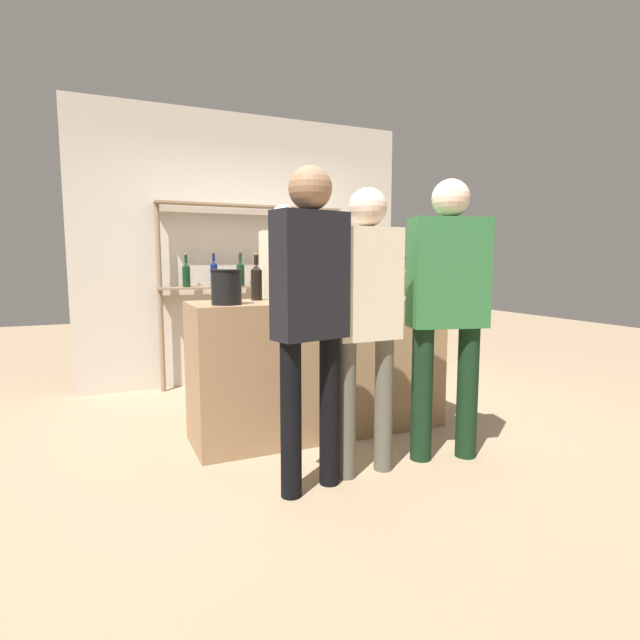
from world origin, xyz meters
The scene contains 16 objects.
ground_plane centered at (0.00, 0.00, 0.00)m, with size 16.00×16.00×0.00m, color #9E8466.
bar_counter centered at (0.00, 0.00, 0.50)m, with size 1.90×0.58×1.01m, color #997551.
back_wall centered at (0.00, 1.89, 1.40)m, with size 3.50×0.12×2.80m, color beige.
back_shelf centered at (0.00, 1.71, 1.22)m, with size 1.94×0.18×1.86m.
counter_bottle_0 centered at (0.59, -0.08, 1.15)m, with size 0.09×0.09×0.36m.
counter_bottle_1 centered at (-0.44, 0.15, 1.14)m, with size 0.08×0.08×0.34m.
counter_bottle_2 centered at (0.72, -0.16, 1.15)m, with size 0.07×0.07×0.37m.
counter_bottle_3 centered at (-0.35, -0.03, 1.13)m, with size 0.08×0.08×0.33m.
counter_bottle_4 centered at (0.82, 0.11, 1.13)m, with size 0.09×0.09×0.31m.
counter_bottle_5 centered at (-0.41, -0.19, 1.14)m, with size 0.07×0.07×0.34m.
wine_glass centered at (0.34, 0.09, 1.11)m, with size 0.07×0.07×0.14m.
ice_bucket centered at (-0.73, -0.12, 1.12)m, with size 0.21×0.21×0.23m.
customer_left centered at (-0.44, -0.86, 1.08)m, with size 0.44×0.27×1.79m.
customer_center centered at (-0.05, -0.79, 1.02)m, with size 0.41×0.22×1.71m.
customer_right centered at (0.54, -0.79, 1.05)m, with size 0.53×0.34×1.80m.
server_behind_counter centered at (0.05, 0.90, 1.07)m, with size 0.43×0.24×1.79m.
Camera 1 is at (-1.50, -3.35, 1.30)m, focal length 28.00 mm.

